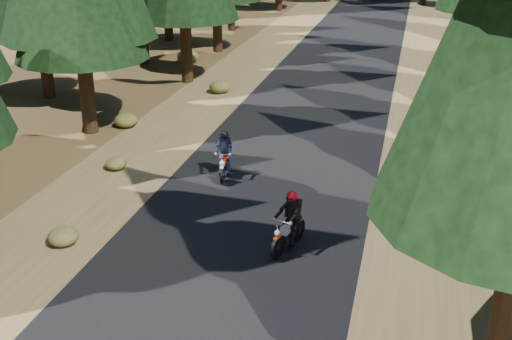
{
  "coord_description": "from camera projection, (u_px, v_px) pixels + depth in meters",
  "views": [
    {
      "loc": [
        3.74,
        -13.53,
        7.42
      ],
      "look_at": [
        0.0,
        1.5,
        1.1
      ],
      "focal_mm": 45.0,
      "sensor_mm": 36.0,
      "label": 1
    }
  ],
  "objects": [
    {
      "name": "road",
      "position": [
        283.0,
        161.0,
        20.29
      ],
      "size": [
        6.0,
        100.0,
        0.01
      ],
      "primitive_type": "cube",
      "color": "black",
      "rests_on": "ground"
    },
    {
      "name": "ground",
      "position": [
        241.0,
        234.0,
        15.8
      ],
      "size": [
        120.0,
        120.0,
        0.0
      ],
      "primitive_type": "plane",
      "color": "#4C341B",
      "rests_on": "ground"
    },
    {
      "name": "rider_lead",
      "position": [
        288.0,
        231.0,
        14.91
      ],
      "size": [
        0.93,
        1.66,
        1.42
      ],
      "rotation": [
        0.0,
        0.0,
        2.84
      ],
      "color": "beige",
      "rests_on": "road"
    },
    {
      "name": "shoulder_r",
      "position": [
        432.0,
        175.0,
        19.26
      ],
      "size": [
        3.2,
        100.0,
        0.01
      ],
      "primitive_type": "cube",
      "color": "brown",
      "rests_on": "ground"
    },
    {
      "name": "understory_shrubs",
      "position": [
        324.0,
        112.0,
        24.26
      ],
      "size": [
        15.37,
        29.36,
        0.67
      ],
      "color": "#474C1E",
      "rests_on": "ground"
    },
    {
      "name": "shoulder_l",
      "position": [
        147.0,
        149.0,
        21.32
      ],
      "size": [
        3.2,
        100.0,
        0.01
      ],
      "primitive_type": "cube",
      "color": "brown",
      "rests_on": "ground"
    },
    {
      "name": "rider_follow",
      "position": [
        224.0,
        162.0,
        18.97
      ],
      "size": [
        0.72,
        1.62,
        1.4
      ],
      "rotation": [
        0.0,
        0.0,
        3.31
      ],
      "color": "#9B1C0A",
      "rests_on": "road"
    }
  ]
}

